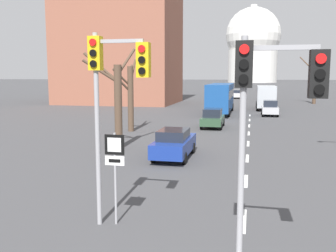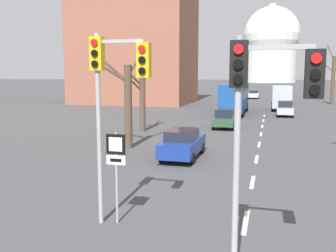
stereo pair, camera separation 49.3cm
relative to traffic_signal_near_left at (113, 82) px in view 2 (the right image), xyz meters
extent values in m
cube|color=silver|center=(3.78, 1.20, -4.28)|extent=(0.16, 2.00, 0.01)
cube|color=silver|center=(3.78, 5.70, -4.28)|extent=(0.16, 2.00, 0.01)
cube|color=silver|center=(3.78, 10.20, -4.28)|extent=(0.16, 2.00, 0.01)
cube|color=silver|center=(3.78, 14.70, -4.28)|extent=(0.16, 2.00, 0.01)
cube|color=silver|center=(3.78, 19.20, -4.28)|extent=(0.16, 2.00, 0.01)
cube|color=silver|center=(3.78, 23.70, -4.28)|extent=(0.16, 2.00, 0.01)
cube|color=silver|center=(3.78, 28.20, -4.28)|extent=(0.16, 2.00, 0.01)
cube|color=silver|center=(3.78, 32.70, -4.28)|extent=(0.16, 2.00, 0.01)
cylinder|color=#9E9EA3|center=(-0.47, 0.01, -1.45)|extent=(0.14, 0.14, 5.66)
cube|color=yellow|center=(-0.47, 0.01, 0.80)|extent=(0.36, 0.28, 0.96)
cylinder|color=red|center=(-0.47, -0.16, 1.10)|extent=(0.20, 0.06, 0.20)
cylinder|color=black|center=(-0.47, -0.16, 0.80)|extent=(0.20, 0.06, 0.20)
cylinder|color=black|center=(-0.47, -0.16, 0.50)|extent=(0.20, 0.06, 0.20)
cube|color=#9E9EA3|center=(0.24, 0.01, 1.13)|extent=(1.42, 0.10, 0.10)
cube|color=yellow|center=(0.95, 0.01, 0.60)|extent=(0.36, 0.28, 0.96)
cylinder|color=red|center=(0.95, -0.16, 0.90)|extent=(0.20, 0.06, 0.20)
cylinder|color=black|center=(0.95, -0.16, 0.60)|extent=(0.20, 0.06, 0.20)
cylinder|color=black|center=(0.95, -0.16, 0.30)|extent=(0.20, 0.06, 0.20)
cylinder|color=#9E9EA3|center=(3.74, -2.13, -1.65)|extent=(0.14, 0.14, 5.27)
cube|color=black|center=(3.74, -2.13, 0.40)|extent=(0.36, 0.28, 0.96)
cylinder|color=red|center=(3.74, -2.30, 0.70)|extent=(0.20, 0.06, 0.20)
cylinder|color=black|center=(3.74, -2.30, 0.40)|extent=(0.20, 0.06, 0.20)
cylinder|color=black|center=(3.74, -2.30, 0.10)|extent=(0.20, 0.06, 0.20)
cube|color=#9E9EA3|center=(4.47, -2.13, 0.73)|extent=(1.46, 0.10, 0.10)
cube|color=black|center=(5.20, -2.13, 0.20)|extent=(0.36, 0.28, 0.96)
cylinder|color=red|center=(5.20, -2.30, 0.50)|extent=(0.20, 0.06, 0.20)
cylinder|color=black|center=(5.20, -2.30, 0.20)|extent=(0.20, 0.06, 0.20)
cylinder|color=black|center=(5.20, -2.30, -0.10)|extent=(0.20, 0.06, 0.20)
cylinder|color=#9E9EA3|center=(0.01, 0.11, -2.89)|extent=(0.07, 0.07, 2.79)
cube|color=black|center=(0.01, 0.09, -1.84)|extent=(0.60, 0.03, 0.60)
cube|color=white|center=(0.01, 0.07, -1.84)|extent=(0.42, 0.01, 0.42)
cube|color=white|center=(0.01, 0.09, -2.32)|extent=(0.60, 0.03, 0.28)
cube|color=black|center=(0.01, 0.07, -2.32)|extent=(0.36, 0.01, 0.10)
cube|color=#2D4C33|center=(0.70, 21.93, -3.65)|extent=(1.73, 4.22, 0.63)
cube|color=#1E232D|center=(0.70, 21.72, -2.98)|extent=(1.47, 2.03, 0.70)
cylinder|color=black|center=(-0.12, 23.24, -3.96)|extent=(0.18, 0.65, 0.65)
cylinder|color=black|center=(1.52, 23.24, -3.96)|extent=(0.18, 0.65, 0.65)
cylinder|color=black|center=(-0.12, 20.62, -3.96)|extent=(0.18, 0.65, 0.65)
cylinder|color=black|center=(1.52, 20.62, -3.96)|extent=(0.18, 0.65, 0.65)
cube|color=slate|center=(6.75, 58.70, -3.61)|extent=(1.64, 4.26, 0.67)
cube|color=#1E232D|center=(6.75, 58.48, -2.99)|extent=(1.40, 2.04, 0.58)
cylinder|color=black|center=(5.97, 60.02, -3.95)|extent=(0.18, 0.67, 0.67)
cylinder|color=black|center=(7.52, 60.02, -3.95)|extent=(0.18, 0.67, 0.67)
cylinder|color=black|center=(5.97, 57.38, -3.95)|extent=(0.18, 0.67, 0.67)
cylinder|color=black|center=(7.52, 57.38, -3.95)|extent=(0.18, 0.67, 0.67)
cube|color=#B7B7BC|center=(5.94, 32.91, -3.61)|extent=(1.72, 3.88, 0.71)
cube|color=#1E232D|center=(5.94, 32.71, -2.90)|extent=(1.46, 1.86, 0.71)
cylinder|color=black|center=(5.14, 34.11, -3.96)|extent=(0.18, 0.65, 0.65)
cylinder|color=black|center=(6.75, 34.11, -3.96)|extent=(0.18, 0.65, 0.65)
cylinder|color=black|center=(5.14, 31.70, -3.96)|extent=(0.18, 0.65, 0.65)
cylinder|color=black|center=(6.75, 31.70, -3.96)|extent=(0.18, 0.65, 0.65)
cube|color=silver|center=(1.25, 64.53, -3.59)|extent=(1.83, 4.48, 0.76)
cube|color=#1E232D|center=(1.25, 64.30, -2.91)|extent=(1.56, 2.15, 0.60)
cylinder|color=black|center=(0.38, 65.92, -3.97)|extent=(0.18, 0.63, 0.63)
cylinder|color=black|center=(2.11, 65.92, -3.97)|extent=(0.18, 0.63, 0.63)
cylinder|color=black|center=(0.38, 63.14, -3.97)|extent=(0.18, 0.63, 0.63)
cylinder|color=black|center=(2.11, 63.14, -3.97)|extent=(0.18, 0.63, 0.63)
cube|color=navy|center=(-0.13, 9.53, -3.61)|extent=(1.73, 4.51, 0.74)
cube|color=#1E232D|center=(-0.13, 9.30, -2.97)|extent=(1.47, 2.16, 0.53)
cylinder|color=black|center=(-0.95, 10.92, -3.98)|extent=(0.18, 0.61, 0.61)
cylinder|color=black|center=(0.69, 10.92, -3.98)|extent=(0.18, 0.61, 0.61)
cylinder|color=black|center=(-0.95, 8.13, -3.98)|extent=(0.18, 0.61, 0.61)
cylinder|color=black|center=(0.69, 8.13, -3.98)|extent=(0.18, 0.61, 0.61)
cube|color=#19478C|center=(0.36, 34.02, -2.31)|extent=(2.50, 10.80, 3.00)
cube|color=black|center=(0.36, 34.02, -1.93)|extent=(2.52, 10.26, 0.90)
cylinder|color=black|center=(-0.84, 37.80, -3.81)|extent=(0.26, 0.96, 0.96)
cylinder|color=black|center=(1.56, 37.80, -3.81)|extent=(0.26, 0.96, 0.96)
cylinder|color=black|center=(-0.84, 30.78, -3.81)|extent=(0.26, 0.96, 0.96)
cylinder|color=black|center=(1.56, 30.78, -3.81)|extent=(0.26, 0.96, 0.96)
cube|color=#333842|center=(5.75, 43.28, -2.80)|extent=(2.20, 2.00, 2.10)
cube|color=#B2B7BC|center=(5.75, 39.68, -2.50)|extent=(2.30, 5.20, 2.70)
cylinder|color=black|center=(4.65, 43.28, -3.85)|extent=(0.24, 0.88, 0.88)
cylinder|color=black|center=(6.85, 43.28, -3.85)|extent=(0.24, 0.88, 0.88)
cylinder|color=black|center=(4.65, 38.25, -3.85)|extent=(0.24, 0.88, 0.88)
cylinder|color=black|center=(6.85, 38.25, -3.85)|extent=(0.24, 0.88, 0.88)
cylinder|color=brown|center=(-4.00, 11.38, -1.73)|extent=(0.47, 0.47, 5.10)
cylinder|color=brown|center=(-4.98, 11.07, 0.43)|extent=(2.03, 0.89, 1.47)
cylinder|color=brown|center=(-5.08, 11.40, 0.67)|extent=(2.26, 0.21, 1.84)
cylinder|color=brown|center=(-3.66, 12.06, 1.05)|extent=(0.75, 1.52, 1.67)
cylinder|color=brown|center=(13.55, 52.48, -0.61)|extent=(0.53, 0.53, 7.36)
cylinder|color=brown|center=(13.09, 53.11, 3.67)|extent=(1.05, 1.45, 2.58)
cylinder|color=brown|center=(12.41, 53.31, 1.91)|extent=(2.27, 1.98, 2.57)
cylinder|color=brown|center=(-5.50, 18.32, -1.69)|extent=(0.47, 0.47, 5.18)
cylinder|color=brown|center=(-5.45, 18.82, 0.50)|extent=(0.26, 1.15, 1.93)
cylinder|color=brown|center=(-5.78, 19.23, 0.23)|extent=(0.60, 1.96, 1.74)
cylinder|color=brown|center=(-6.03, 17.73, 0.04)|extent=(1.09, 1.38, 1.45)
cylinder|color=brown|center=(-5.93, 17.77, -0.49)|extent=(0.90, 1.29, 1.28)
cylinder|color=silver|center=(3.78, 238.28, 6.00)|extent=(30.86, 30.86, 20.57)
sphere|color=silver|center=(3.78, 238.28, 25.72)|extent=(34.29, 34.29, 34.29)
cylinder|color=silver|center=(3.78, 238.28, 41.15)|extent=(4.11, 4.11, 6.00)
cube|color=#935642|center=(-17.02, 48.13, 7.22)|extent=(18.00, 14.00, 23.01)
camera|label=1|loc=(3.91, -10.11, 0.18)|focal=40.00mm
camera|label=2|loc=(4.39, -10.00, 0.18)|focal=40.00mm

